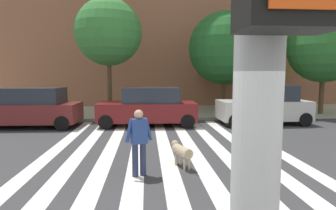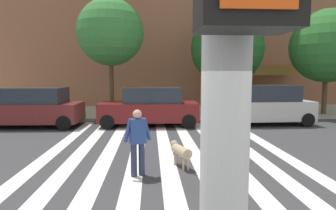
# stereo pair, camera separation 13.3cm
# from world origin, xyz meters

# --- Properties ---
(ground_plane) EXTENTS (160.00, 160.00, 0.00)m
(ground_plane) POSITION_xyz_m (0.00, 6.91, 0.00)
(ground_plane) COLOR #353538
(sidewalk_far) EXTENTS (80.00, 6.00, 0.15)m
(sidewalk_far) POSITION_xyz_m (0.00, 16.82, 0.07)
(sidewalk_far) COLOR #999E89
(sidewalk_far) RESTS_ON ground_plane
(crosswalk_stripes) EXTENTS (7.65, 13.22, 0.01)m
(crosswalk_stripes) POSITION_xyz_m (-0.08, 6.91, 0.00)
(crosswalk_stripes) COLOR silver
(crosswalk_stripes) RESTS_ON ground_plane
(parked_car_near_curb) EXTENTS (4.63, 2.16, 1.86)m
(parked_car_near_curb) POSITION_xyz_m (-6.12, 12.40, 0.92)
(parked_car_near_curb) COLOR maroon
(parked_car_near_curb) RESTS_ON ground_plane
(parked_car_behind_first) EXTENTS (4.71, 2.00, 1.85)m
(parked_car_behind_first) POSITION_xyz_m (-0.58, 12.40, 0.90)
(parked_car_behind_first) COLOR maroon
(parked_car_behind_first) RESTS_ON ground_plane
(parked_car_third_in_line) EXTENTS (4.45, 2.01, 1.95)m
(parked_car_third_in_line) POSITION_xyz_m (5.17, 12.40, 0.95)
(parked_car_third_in_line) COLOR beige
(parked_car_third_in_line) RESTS_ON ground_plane
(street_tree_nearest) EXTENTS (3.76, 3.76, 6.56)m
(street_tree_nearest) POSITION_xyz_m (-2.77, 15.25, 4.82)
(street_tree_nearest) COLOR #4C3823
(street_tree_nearest) RESTS_ON sidewalk_far
(street_tree_middle) EXTENTS (4.38, 4.38, 6.08)m
(street_tree_middle) POSITION_xyz_m (4.06, 15.86, 4.03)
(street_tree_middle) COLOR #4C3823
(street_tree_middle) RESTS_ON sidewalk_far
(street_tree_further) EXTENTS (4.18, 4.18, 6.03)m
(street_tree_further) POSITION_xyz_m (9.61, 14.76, 4.08)
(street_tree_further) COLOR #4C3823
(street_tree_further) RESTS_ON sidewalk_far
(pedestrian_dog_walker) EXTENTS (0.69, 0.36, 1.64)m
(pedestrian_dog_walker) POSITION_xyz_m (-0.87, 5.47, 0.93)
(pedestrian_dog_walker) COLOR #282D4C
(pedestrian_dog_walker) RESTS_ON ground_plane
(dog_on_leash) EXTENTS (0.53, 1.08, 0.65)m
(dog_on_leash) POSITION_xyz_m (0.25, 6.08, 0.44)
(dog_on_leash) COLOR tan
(dog_on_leash) RESTS_ON ground_plane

